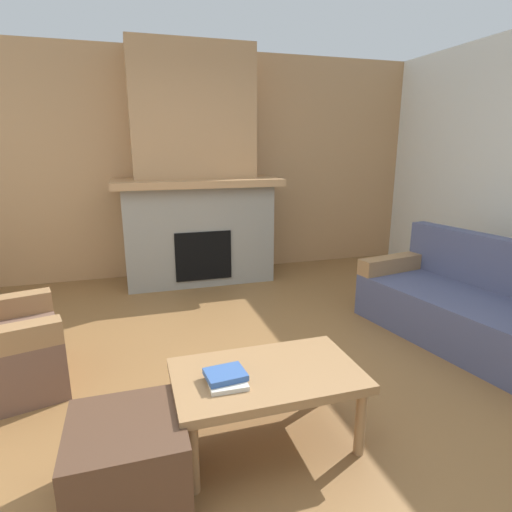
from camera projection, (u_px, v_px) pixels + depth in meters
ground at (264, 392)px, 2.79m from camera, size 9.00×9.00×0.00m
wall_back_wood_panel at (190, 166)px, 5.22m from camera, size 6.00×0.12×2.70m
fireplace at (196, 184)px, 4.92m from camera, size 1.90×0.82×2.70m
couch at (472, 308)px, 3.49m from camera, size 1.15×1.92×0.85m
coffee_table at (267, 380)px, 2.25m from camera, size 1.00×0.60×0.43m
ottoman at (129, 460)px, 1.92m from camera, size 0.52×0.52×0.40m
book_stack_near_edge at (226, 378)px, 2.12m from camera, size 0.21×0.21×0.06m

